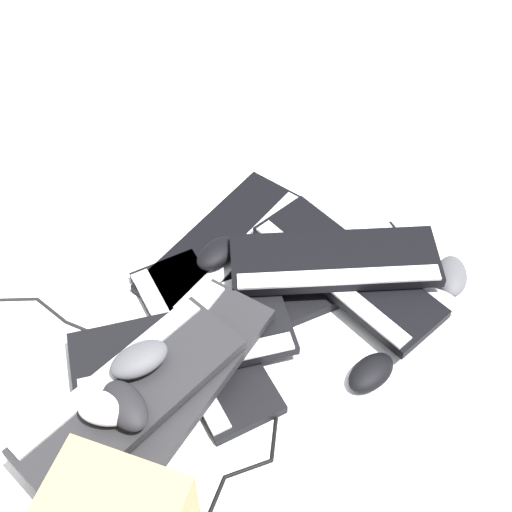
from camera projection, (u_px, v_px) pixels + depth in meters
ground_plane at (228, 270)px, 1.58m from camera, size 3.20×3.20×0.00m
keyboard_0 at (202, 339)px, 1.45m from camera, size 0.40×0.43×0.03m
keyboard_1 at (322, 279)px, 1.55m from camera, size 0.42×0.41×0.03m
keyboard_2 at (223, 244)px, 1.61m from camera, size 0.46×0.26×0.03m
keyboard_3 at (346, 271)px, 1.53m from camera, size 0.33×0.46×0.03m
keyboard_4 at (183, 345)px, 1.41m from camera, size 0.38×0.44×0.03m
keyboard_5 at (179, 378)px, 1.33m from camera, size 0.46×0.22×0.03m
keyboard_6 at (130, 395)px, 1.27m from camera, size 0.46×0.30×0.03m
keyboard_7 at (335, 261)px, 1.51m from camera, size 0.32×0.46×0.03m
mouse_0 at (371, 373)px, 1.40m from camera, size 0.13×0.11×0.04m
mouse_1 at (218, 252)px, 1.55m from camera, size 0.13×0.10×0.04m
mouse_2 at (452, 276)px, 1.55m from camera, size 0.12×0.09×0.04m
mouse_3 at (125, 406)px, 1.22m from camera, size 0.11×0.13×0.04m
mouse_4 at (110, 408)px, 1.22m from camera, size 0.10×0.13×0.04m
mouse_5 at (139, 359)px, 1.28m from camera, size 0.13×0.12×0.04m
mouse_6 at (434, 301)px, 1.51m from camera, size 0.07×0.11×0.04m
cable_1 at (124, 346)px, 1.45m from camera, size 0.08×0.63×0.01m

